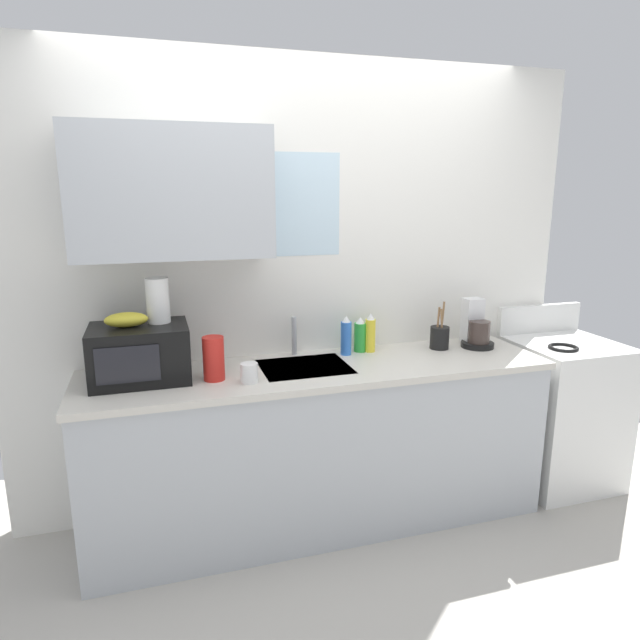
{
  "coord_description": "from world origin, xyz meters",
  "views": [
    {
      "loc": [
        -0.81,
        -2.66,
        1.8
      ],
      "look_at": [
        0.0,
        0.0,
        1.15
      ],
      "focal_mm": 31.12,
      "sensor_mm": 36.0,
      "label": 1
    }
  ],
  "objects_px": {
    "stove_range": "(560,411)",
    "cereal_canister": "(214,358)",
    "paper_towel_roll": "(158,300)",
    "utensil_crock": "(440,337)",
    "dish_soap_bottle_blue": "(346,337)",
    "mug_white": "(249,373)",
    "microwave": "(140,353)",
    "coffee_maker": "(476,329)",
    "dish_soap_bottle_green": "(360,335)",
    "dish_soap_bottle_yellow": "(370,334)",
    "banana_bunch": "(126,320)"
  },
  "relations": [
    {
      "from": "dish_soap_bottle_green",
      "to": "paper_towel_roll",
      "type": "bearing_deg",
      "value": -174.77
    },
    {
      "from": "stove_range",
      "to": "dish_soap_bottle_green",
      "type": "relative_size",
      "value": 5.38
    },
    {
      "from": "dish_soap_bottle_yellow",
      "to": "cereal_canister",
      "type": "distance_m",
      "value": 0.94
    },
    {
      "from": "microwave",
      "to": "cereal_canister",
      "type": "relative_size",
      "value": 2.14
    },
    {
      "from": "banana_bunch",
      "to": "dish_soap_bottle_blue",
      "type": "bearing_deg",
      "value": 5.63
    },
    {
      "from": "stove_range",
      "to": "dish_soap_bottle_yellow",
      "type": "bearing_deg",
      "value": 171.78
    },
    {
      "from": "banana_bunch",
      "to": "coffee_maker",
      "type": "bearing_deg",
      "value": 1.72
    },
    {
      "from": "microwave",
      "to": "utensil_crock",
      "type": "relative_size",
      "value": 1.67
    },
    {
      "from": "dish_soap_bottle_yellow",
      "to": "cereal_canister",
      "type": "relative_size",
      "value": 1.04
    },
    {
      "from": "utensil_crock",
      "to": "mug_white",
      "type": "bearing_deg",
      "value": -167.4
    },
    {
      "from": "microwave",
      "to": "utensil_crock",
      "type": "bearing_deg",
      "value": 2.46
    },
    {
      "from": "stove_range",
      "to": "coffee_maker",
      "type": "xyz_separation_m",
      "value": [
        -0.58,
        0.1,
        0.55
      ]
    },
    {
      "from": "banana_bunch",
      "to": "utensil_crock",
      "type": "relative_size",
      "value": 0.73
    },
    {
      "from": "utensil_crock",
      "to": "dish_soap_bottle_yellow",
      "type": "bearing_deg",
      "value": 171.71
    },
    {
      "from": "microwave",
      "to": "mug_white",
      "type": "relative_size",
      "value": 4.84
    },
    {
      "from": "microwave",
      "to": "cereal_canister",
      "type": "height_order",
      "value": "microwave"
    },
    {
      "from": "stove_range",
      "to": "dish_soap_bottle_yellow",
      "type": "height_order",
      "value": "dish_soap_bottle_yellow"
    },
    {
      "from": "dish_soap_bottle_yellow",
      "to": "cereal_canister",
      "type": "height_order",
      "value": "dish_soap_bottle_yellow"
    },
    {
      "from": "paper_towel_roll",
      "to": "utensil_crock",
      "type": "distance_m",
      "value": 1.59
    },
    {
      "from": "paper_towel_roll",
      "to": "utensil_crock",
      "type": "height_order",
      "value": "paper_towel_roll"
    },
    {
      "from": "stove_range",
      "to": "dish_soap_bottle_blue",
      "type": "height_order",
      "value": "dish_soap_bottle_blue"
    },
    {
      "from": "paper_towel_roll",
      "to": "dish_soap_bottle_green",
      "type": "relative_size",
      "value": 1.1
    },
    {
      "from": "stove_range",
      "to": "microwave",
      "type": "height_order",
      "value": "microwave"
    },
    {
      "from": "microwave",
      "to": "dish_soap_bottle_yellow",
      "type": "xyz_separation_m",
      "value": [
        1.25,
        0.13,
        -0.03
      ]
    },
    {
      "from": "dish_soap_bottle_green",
      "to": "utensil_crock",
      "type": "bearing_deg",
      "value": -9.82
    },
    {
      "from": "cereal_canister",
      "to": "utensil_crock",
      "type": "distance_m",
      "value": 1.33
    },
    {
      "from": "paper_towel_roll",
      "to": "cereal_canister",
      "type": "xyz_separation_m",
      "value": [
        0.24,
        -0.15,
        -0.27
      ]
    },
    {
      "from": "cereal_canister",
      "to": "dish_soap_bottle_yellow",
      "type": "bearing_deg",
      "value": 14.17
    },
    {
      "from": "dish_soap_bottle_yellow",
      "to": "dish_soap_bottle_blue",
      "type": "bearing_deg",
      "value": -173.76
    },
    {
      "from": "mug_white",
      "to": "utensil_crock",
      "type": "relative_size",
      "value": 0.35
    },
    {
      "from": "coffee_maker",
      "to": "mug_white",
      "type": "bearing_deg",
      "value": -169.89
    },
    {
      "from": "paper_towel_roll",
      "to": "coffee_maker",
      "type": "distance_m",
      "value": 1.81
    },
    {
      "from": "microwave",
      "to": "dish_soap_bottle_green",
      "type": "relative_size",
      "value": 2.29
    },
    {
      "from": "paper_towel_roll",
      "to": "mug_white",
      "type": "bearing_deg",
      "value": -31.14
    },
    {
      "from": "coffee_maker",
      "to": "mug_white",
      "type": "relative_size",
      "value": 2.95
    },
    {
      "from": "banana_bunch",
      "to": "dish_soap_bottle_yellow",
      "type": "distance_m",
      "value": 1.32
    },
    {
      "from": "banana_bunch",
      "to": "paper_towel_roll",
      "type": "relative_size",
      "value": 0.91
    },
    {
      "from": "microwave",
      "to": "banana_bunch",
      "type": "xyz_separation_m",
      "value": [
        -0.05,
        0.0,
        0.17
      ]
    },
    {
      "from": "paper_towel_roll",
      "to": "dish_soap_bottle_blue",
      "type": "bearing_deg",
      "value": 3.62
    },
    {
      "from": "banana_bunch",
      "to": "paper_towel_roll",
      "type": "height_order",
      "value": "paper_towel_roll"
    },
    {
      "from": "dish_soap_bottle_blue",
      "to": "cereal_canister",
      "type": "xyz_separation_m",
      "value": [
        -0.76,
        -0.21,
        0.0
      ]
    },
    {
      "from": "microwave",
      "to": "mug_white",
      "type": "bearing_deg",
      "value": -20.74
    },
    {
      "from": "microwave",
      "to": "dish_soap_bottle_blue",
      "type": "relative_size",
      "value": 2.06
    },
    {
      "from": "paper_towel_roll",
      "to": "cereal_canister",
      "type": "bearing_deg",
      "value": -32.01
    },
    {
      "from": "banana_bunch",
      "to": "cereal_canister",
      "type": "xyz_separation_m",
      "value": [
        0.39,
        -0.1,
        -0.2
      ]
    },
    {
      "from": "dish_soap_bottle_blue",
      "to": "mug_white",
      "type": "height_order",
      "value": "dish_soap_bottle_blue"
    },
    {
      "from": "stove_range",
      "to": "cereal_canister",
      "type": "relative_size",
      "value": 5.02
    },
    {
      "from": "microwave",
      "to": "paper_towel_roll",
      "type": "height_order",
      "value": "paper_towel_roll"
    },
    {
      "from": "coffee_maker",
      "to": "dish_soap_bottle_green",
      "type": "distance_m",
      "value": 0.7
    },
    {
      "from": "dish_soap_bottle_blue",
      "to": "utensil_crock",
      "type": "relative_size",
      "value": 0.81
    }
  ]
}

